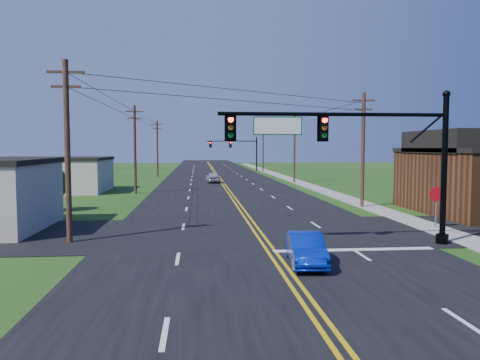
{
  "coord_description": "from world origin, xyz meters",
  "views": [
    {
      "loc": [
        -3.15,
        -13.66,
        4.75
      ],
      "look_at": [
        -0.98,
        10.0,
        3.08
      ],
      "focal_mm": 35.0,
      "sensor_mm": 36.0,
      "label": 1
    }
  ],
  "objects": [
    {
      "name": "ground",
      "position": [
        0.0,
        0.0,
        0.0
      ],
      "size": [
        260.0,
        260.0,
        0.0
      ],
      "primitive_type": "plane",
      "color": "#1A4112",
      "rests_on": "ground"
    },
    {
      "name": "road_main",
      "position": [
        0.0,
        50.0,
        0.02
      ],
      "size": [
        16.0,
        220.0,
        0.04
      ],
      "primitive_type": "cube",
      "color": "black",
      "rests_on": "ground"
    },
    {
      "name": "road_cross",
      "position": [
        0.0,
        12.0,
        0.02
      ],
      "size": [
        70.0,
        10.0,
        0.04
      ],
      "primitive_type": "cube",
      "color": "black",
      "rests_on": "ground"
    },
    {
      "name": "sidewalk",
      "position": [
        10.5,
        40.0,
        0.04
      ],
      "size": [
        2.0,
        160.0,
        0.08
      ],
      "primitive_type": "cube",
      "color": "gray",
      "rests_on": "ground"
    },
    {
      "name": "signal_mast_main",
      "position": [
        4.34,
        8.0,
        4.75
      ],
      "size": [
        11.3,
        0.6,
        7.48
      ],
      "color": "black",
      "rests_on": "ground"
    },
    {
      "name": "signal_mast_far",
      "position": [
        4.44,
        80.0,
        4.55
      ],
      "size": [
        10.98,
        0.6,
        7.48
      ],
      "color": "black",
      "rests_on": "ground"
    },
    {
      "name": "cream_bldg_far",
      "position": [
        -19.0,
        38.0,
        1.86
      ],
      "size": [
        12.2,
        9.2,
        3.7
      ],
      "color": "beige",
      "rests_on": "ground"
    },
    {
      "name": "utility_pole_left_a",
      "position": [
        -9.5,
        10.0,
        4.72
      ],
      "size": [
        1.8,
        0.28,
        9.0
      ],
      "color": "#342317",
      "rests_on": "ground"
    },
    {
      "name": "utility_pole_left_b",
      "position": [
        -9.5,
        35.0,
        4.72
      ],
      "size": [
        1.8,
        0.28,
        9.0
      ],
      "color": "#342317",
      "rests_on": "ground"
    },
    {
      "name": "utility_pole_left_c",
      "position": [
        -9.5,
        62.0,
        4.72
      ],
      "size": [
        1.8,
        0.28,
        9.0
      ],
      "color": "#342317",
      "rests_on": "ground"
    },
    {
      "name": "utility_pole_right_a",
      "position": [
        9.8,
        22.0,
        4.72
      ],
      "size": [
        1.8,
        0.28,
        9.0
      ],
      "color": "#342317",
      "rests_on": "ground"
    },
    {
      "name": "utility_pole_right_b",
      "position": [
        9.8,
        48.0,
        4.72
      ],
      "size": [
        1.8,
        0.28,
        9.0
      ],
      "color": "#342317",
      "rests_on": "ground"
    },
    {
      "name": "utility_pole_right_c",
      "position": [
        9.8,
        78.0,
        4.72
      ],
      "size": [
        1.8,
        0.28,
        9.0
      ],
      "color": "#342317",
      "rests_on": "ground"
    },
    {
      "name": "tree_right_back",
      "position": [
        16.0,
        26.0,
        2.6
      ],
      "size": [
        3.0,
        3.0,
        4.1
      ],
      "color": "#342317",
      "rests_on": "ground"
    },
    {
      "name": "tree_left",
      "position": [
        -14.0,
        22.0,
        2.16
      ],
      "size": [
        2.4,
        2.4,
        3.37
      ],
      "color": "#342317",
      "rests_on": "ground"
    },
    {
      "name": "blue_car",
      "position": [
        1.19,
        4.6,
        0.63
      ],
      "size": [
        1.68,
        3.93,
        1.26
      ],
      "primitive_type": "imported",
      "rotation": [
        0.0,
        0.0,
        -0.09
      ],
      "color": "#0825B2",
      "rests_on": "ground"
    },
    {
      "name": "distant_car",
      "position": [
        -1.09,
        48.8,
        0.72
      ],
      "size": [
        2.05,
        4.35,
        1.44
      ],
      "primitive_type": "imported",
      "rotation": [
        0.0,
        0.0,
        3.23
      ],
      "color": "silver",
      "rests_on": "ground"
    },
    {
      "name": "stop_sign",
      "position": [
        10.69,
        12.18,
        1.78
      ],
      "size": [
        0.88,
        0.14,
        2.48
      ],
      "rotation": [
        0.0,
        0.0,
        -0.11
      ],
      "color": "slate",
      "rests_on": "ground"
    }
  ]
}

